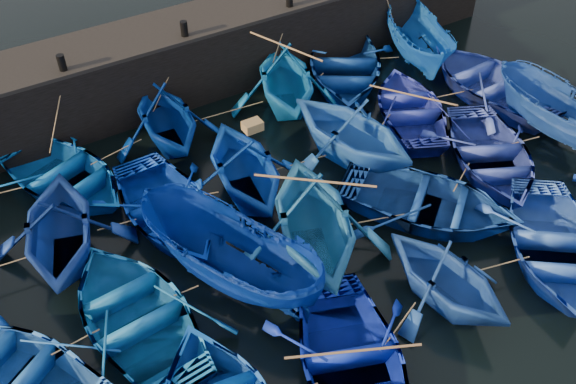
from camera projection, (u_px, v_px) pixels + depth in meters
ground at (353, 283)px, 16.55m from camera, size 120.00×120.00×0.00m
quay_wall at (178, 60)px, 22.32m from camera, size 26.00×2.50×2.50m
quay_top at (174, 26)px, 21.44m from camera, size 26.00×2.50×0.12m
bollard_1 at (62, 63)px, 19.11m from camera, size 0.24×0.24×0.50m
bollard_2 at (184, 29)px, 20.66m from camera, size 0.24×0.24×0.50m
boat_1 at (62, 176)px, 18.90m from camera, size 5.14×5.93×1.03m
boat_2 at (166, 117)px, 20.13m from camera, size 3.95×4.45×2.16m
boat_3 at (285, 78)px, 21.60m from camera, size 5.32×5.64×2.36m
boat_4 at (344, 65)px, 23.34m from camera, size 6.41×6.88×1.16m
boat_5 at (419, 41)px, 23.90m from camera, size 3.54×5.25×1.90m
boat_7 at (59, 227)px, 16.44m from camera, size 4.90×5.28×2.29m
boat_8 at (167, 209)px, 17.88m from camera, size 3.51×4.86×1.00m
boat_9 at (245, 166)px, 18.26m from camera, size 4.41×4.90×2.29m
boat_10 at (351, 129)px, 19.44m from camera, size 4.97×5.42×2.42m
boat_11 at (411, 108)px, 21.52m from camera, size 4.96×5.59×0.96m
boat_12 at (492, 82)px, 22.54m from camera, size 4.19×5.70×1.15m
boat_13 at (11, 375)px, 14.00m from camera, size 5.58×5.97×1.01m
boat_14 at (136, 313)px, 15.19m from camera, size 4.02×5.35×1.05m
boat_15 at (230, 258)px, 15.80m from camera, size 4.06×5.67×2.06m
boat_16 at (313, 219)px, 16.46m from camera, size 5.67×6.06×2.57m
boat_17 at (429, 203)px, 18.00m from camera, size 6.02×6.31×1.06m
boat_18 at (491, 155)px, 19.64m from camera, size 5.30×5.96×1.02m
boat_19 at (562, 117)px, 20.30m from camera, size 2.71×5.27×1.94m
boat_22 at (352, 365)px, 14.16m from camera, size 5.02×5.85×1.02m
boat_23 at (447, 276)px, 15.46m from camera, size 3.66×4.09×1.94m
boat_24 at (553, 244)px, 16.86m from camera, size 5.82×6.10×1.03m
wooden_crate at (253, 126)px, 17.51m from camera, size 0.52×0.38×0.27m
mooring_ropes at (264, 154)px, 19.09m from camera, size 17.53×11.75×2.10m
loose_oars at (343, 149)px, 17.83m from camera, size 9.78×11.95×1.67m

